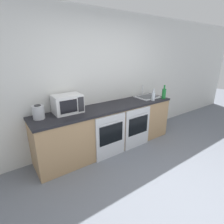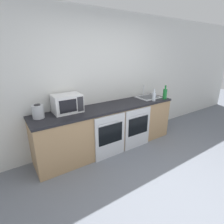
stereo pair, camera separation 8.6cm
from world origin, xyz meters
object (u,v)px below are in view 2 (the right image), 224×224
at_px(bottle_green, 165,94).
at_px(sink, 148,97).
at_px(kettle, 38,112).
at_px(bottle_clear, 154,96).
at_px(oven_left, 110,137).
at_px(oven_right, 138,128).
at_px(microwave, 67,103).

bearing_deg(bottle_green, sink, 127.73).
bearing_deg(kettle, bottle_clear, -7.89).
bearing_deg(sink, oven_left, -163.74).
relative_size(bottle_green, kettle, 1.34).
relative_size(oven_left, oven_right, 1.00).
bearing_deg(oven_left, oven_right, 0.00).
xyz_separation_m(microwave, sink, (1.86, -0.06, -0.14)).
bearing_deg(oven_left, kettle, 158.91).
xyz_separation_m(bottle_clear, kettle, (-2.24, 0.31, 0.01)).
xyz_separation_m(bottle_green, bottle_clear, (-0.32, 0.01, -0.02)).
bearing_deg(microwave, bottle_clear, -10.52).
bearing_deg(sink, oven_right, -148.97).
distance_m(oven_left, microwave, 0.96).
relative_size(microwave, bottle_clear, 1.86).
relative_size(oven_right, bottle_clear, 3.22).
bearing_deg(bottle_clear, bottle_green, -2.30).
height_order(kettle, sink, sink).
distance_m(oven_left, kettle, 1.28).
bearing_deg(microwave, oven_left, -36.00).
xyz_separation_m(oven_left, microwave, (-0.59, 0.43, 0.62)).
bearing_deg(bottle_clear, microwave, 169.48).
bearing_deg(bottle_clear, kettle, 172.11).
relative_size(oven_left, bottle_clear, 3.22).
distance_m(microwave, bottle_green, 2.11).
height_order(bottle_clear, kettle, bottle_clear).
xyz_separation_m(oven_left, bottle_green, (1.49, 0.09, 0.58)).
bearing_deg(microwave, sink, -1.83).
height_order(oven_left, kettle, kettle).
height_order(microwave, bottle_green, microwave).
bearing_deg(sink, bottle_green, -52.27).
height_order(microwave, bottle_clear, microwave).
distance_m(oven_right, kettle, 1.86).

